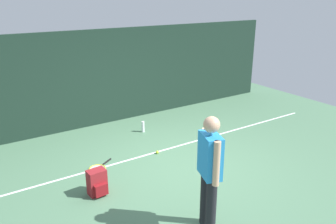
{
  "coord_description": "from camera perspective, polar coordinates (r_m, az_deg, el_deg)",
  "views": [
    {
      "loc": [
        -3.4,
        -4.82,
        3.19
      ],
      "look_at": [
        0.0,
        0.4,
        1.0
      ],
      "focal_mm": 36.34,
      "sensor_mm": 36.0,
      "label": 1
    }
  ],
  "objects": [
    {
      "name": "back_fence",
      "position": [
        8.76,
        -9.38,
        5.91
      ],
      "size": [
        10.0,
        0.1,
        2.38
      ],
      "primitive_type": "cube",
      "color": "#192D23",
      "rests_on": "ground"
    },
    {
      "name": "tennis_ball_near_player",
      "position": [
        7.17,
        -1.81,
        -6.74
      ],
      "size": [
        0.07,
        0.07,
        0.07
      ],
      "primitive_type": "sphere",
      "color": "#CCE033",
      "rests_on": "ground"
    },
    {
      "name": "tennis_player",
      "position": [
        4.66,
        7.0,
        -9.27
      ],
      "size": [
        0.34,
        0.51,
        1.7
      ],
      "rotation": [
        0.0,
        0.0,
        -1.9
      ],
      "color": "black",
      "rests_on": "ground"
    },
    {
      "name": "water_bottle",
      "position": [
        8.24,
        -4.22,
        -2.47
      ],
      "size": [
        0.07,
        0.07,
        0.27
      ],
      "primitive_type": "cylinder",
      "color": "white",
      "rests_on": "ground"
    },
    {
      "name": "court_line",
      "position": [
        7.27,
        -1.58,
        -6.63
      ],
      "size": [
        9.0,
        0.05,
        0.0
      ],
      "primitive_type": "cube",
      "color": "white",
      "rests_on": "ground"
    },
    {
      "name": "backpack",
      "position": [
        5.87,
        -11.75,
        -11.57
      ],
      "size": [
        0.31,
        0.3,
        0.44
      ],
      "rotation": [
        0.0,
        0.0,
        0.07
      ],
      "color": "maroon",
      "rests_on": "ground"
    },
    {
      "name": "tennis_racket",
      "position": [
        6.75,
        -11.61,
        -9.17
      ],
      "size": [
        0.61,
        0.47,
        0.03
      ],
      "rotation": [
        0.0,
        0.0,
        3.7
      ],
      "color": "black",
      "rests_on": "ground"
    },
    {
      "name": "ground_plane",
      "position": [
        6.7,
        1.89,
        -9.05
      ],
      "size": [
        12.0,
        12.0,
        0.0
      ],
      "primitive_type": "plane",
      "color": "#4C7556"
    }
  ]
}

